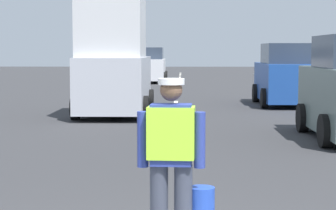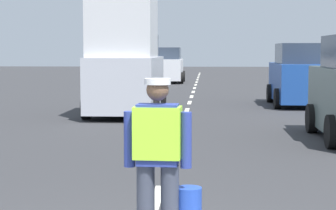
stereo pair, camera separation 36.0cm
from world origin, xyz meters
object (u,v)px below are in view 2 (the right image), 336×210
at_px(road_worker, 160,154).
at_px(car_parked_far, 301,77).
at_px(car_oncoming_third, 167,66).
at_px(delivery_truck, 126,62).

bearing_deg(road_worker, car_parked_far, 76.94).
bearing_deg(car_oncoming_third, road_worker, -86.45).
xyz_separation_m(car_oncoming_third, car_parked_far, (5.68, -15.28, 0.03)).
distance_m(road_worker, delivery_truck, 12.63).
xyz_separation_m(delivery_truck, car_oncoming_third, (0.03, 18.93, -0.63)).
bearing_deg(delivery_truck, car_oncoming_third, 89.91).
height_order(road_worker, delivery_truck, delivery_truck).
bearing_deg(car_parked_far, road_worker, -103.06).
relative_size(delivery_truck, car_oncoming_third, 1.18).
relative_size(road_worker, delivery_truck, 0.36).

